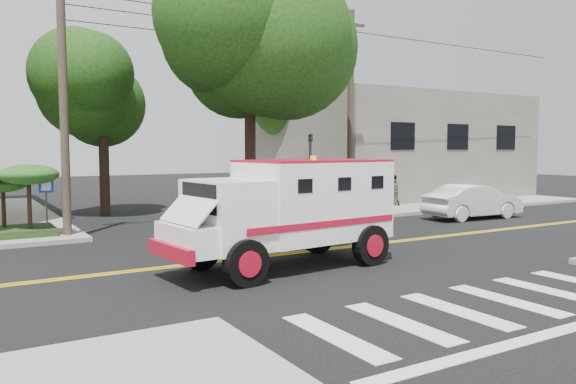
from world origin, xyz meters
TOP-DOWN VIEW (x-y plane):
  - ground at (0.00, 0.00)m, footprint 100.00×100.00m
  - sidewalk_ne at (13.50, 13.50)m, footprint 17.00×17.00m
  - building_right at (15.00, 14.00)m, footprint 14.00×12.00m
  - utility_pole_left at (-5.60, 6.00)m, footprint 0.28×0.28m
  - utility_pole_right at (6.30, 6.20)m, footprint 0.28×0.28m
  - tree_main at (1.94, 6.21)m, footprint 6.08×5.70m
  - tree_left at (-2.68, 11.79)m, footprint 4.48×4.20m
  - tree_right at (8.84, 15.77)m, footprint 4.80×4.50m
  - traffic_signal at (3.80, 5.60)m, footprint 0.15×0.18m
  - accessibility_sign at (-6.20, 6.17)m, footprint 0.45×0.10m
  - palm_planter at (-7.44, 6.62)m, footprint 3.52×2.63m
  - armored_truck at (-1.50, -1.56)m, footprint 6.20×2.93m
  - parked_sedan at (10.38, 2.86)m, footprint 4.57×1.80m
  - pedestrian_a at (5.50, 5.50)m, footprint 0.72×0.59m
  - pedestrian_b at (10.13, 7.69)m, footprint 0.91×0.81m

SIDE VIEW (x-z plane):
  - ground at x=0.00m, z-range 0.00..0.00m
  - sidewalk_ne at x=13.50m, z-range 0.00..0.15m
  - parked_sedan at x=10.38m, z-range 0.00..1.48m
  - pedestrian_b at x=10.13m, z-range 0.15..1.69m
  - pedestrian_a at x=5.50m, z-range 0.15..1.85m
  - accessibility_sign at x=-6.20m, z-range 0.35..2.38m
  - armored_truck at x=-1.50m, z-range 0.19..2.92m
  - palm_planter at x=-7.44m, z-range 0.47..2.82m
  - traffic_signal at x=3.80m, z-range 0.43..4.03m
  - building_right at x=15.00m, z-range 0.15..6.15m
  - utility_pole_left at x=-5.60m, z-range 0.00..9.00m
  - utility_pole_right at x=6.30m, z-range 0.00..9.00m
  - tree_left at x=-2.68m, z-range 1.88..9.58m
  - tree_right at x=8.84m, z-range 1.99..10.19m
  - tree_main at x=1.94m, z-range 2.27..12.12m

